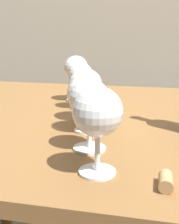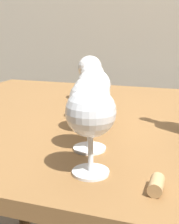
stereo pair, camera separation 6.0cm
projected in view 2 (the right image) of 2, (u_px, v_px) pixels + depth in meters
name	position (u px, v px, depth m)	size (l,w,h in m)	color
dining_table	(121.00, 148.00, 0.87)	(1.29, 0.93, 0.75)	brown
wine_glass_port	(91.00, 114.00, 0.49)	(0.08, 0.08, 0.15)	white
wine_glass_merlot	(90.00, 101.00, 0.60)	(0.08, 0.08, 0.14)	white
wine_glass_cabernet	(91.00, 95.00, 0.71)	(0.09, 0.09, 0.13)	white
wine_glass_chardonnay	(94.00, 86.00, 0.80)	(0.09, 0.09, 0.14)	white
wine_glass_empty	(92.00, 77.00, 0.91)	(0.07, 0.07, 0.14)	white
wine_glass_amber	(90.00, 69.00, 1.01)	(0.08, 0.08, 0.15)	white
cork	(156.00, 185.00, 0.46)	(0.02, 0.02, 0.04)	tan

